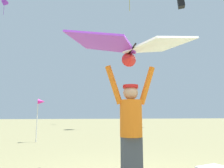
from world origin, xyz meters
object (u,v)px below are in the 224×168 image
Objects in this scene: distant_kite_yellow_high_left at (92,37)px; distant_kite_purple_mid_right at (4,4)px; marker_flag at (41,104)px; held_stunt_kite at (131,47)px; kite_flyer_person at (131,129)px; distant_kite_black_high_right at (181,3)px.

distant_kite_yellow_high_left is 0.34× the size of distant_kite_purple_mid_right.
marker_flag is at bearing -65.43° from distant_kite_purple_mid_right.
held_stunt_kite is at bearing -66.73° from distant_kite_purple_mid_right.
held_stunt_kite is 2.99× the size of distant_kite_yellow_high_left.
held_stunt_kite is (-0.01, -0.09, 1.27)m from kite_flyer_person.
held_stunt_kite is at bearing -93.78° from distant_kite_yellow_high_left.
distant_kite_yellow_high_left reaches higher than held_stunt_kite.
marker_flag is at bearing 109.97° from kite_flyer_person.
distant_kite_purple_mid_right is (-20.33, 8.28, 2.35)m from distant_kite_black_high_right.
kite_flyer_person is at bearing 85.42° from held_stunt_kite.
distant_kite_purple_mid_right reaches higher than marker_flag.
distant_kite_black_high_right is 1.59× the size of distant_kite_yellow_high_left.
distant_kite_yellow_high_left reaches higher than marker_flag.
distant_kite_purple_mid_right reaches higher than distant_kite_black_high_right.
held_stunt_kite is at bearing -124.59° from distant_kite_black_high_right.
distant_kite_black_high_right is at bearing -22.16° from distant_kite_purple_mid_right.
kite_flyer_person is 6.63m from marker_flag.
kite_flyer_person is 21.85m from distant_kite_black_high_right.
marker_flag is (-12.57, -8.68, -11.55)m from distant_kite_black_high_right.
held_stunt_kite is at bearing -94.58° from kite_flyer_person.
distant_kite_yellow_high_left is at bearing 86.22° from kite_flyer_person.
distant_kite_purple_mid_right reaches higher than held_stunt_kite.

